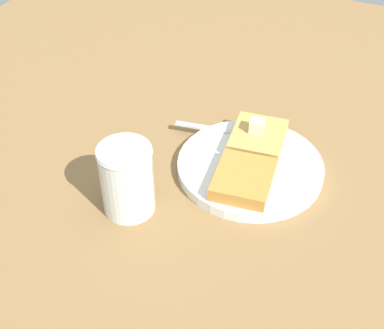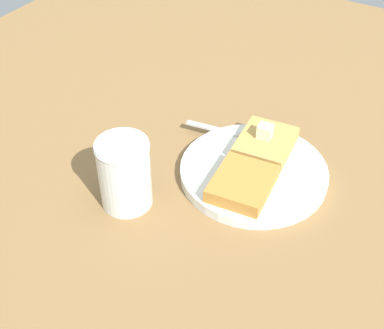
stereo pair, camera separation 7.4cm
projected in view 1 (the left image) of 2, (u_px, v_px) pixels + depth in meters
table_surface at (200, 136)px, 88.38cm from camera, size 122.74×122.74×2.70cm
plate at (250, 166)px, 79.13cm from camera, size 21.60×21.60×1.59cm
toast_slice_left at (258, 138)px, 81.64cm from camera, size 10.17×8.76×2.04cm
toast_slice_middle at (243, 179)px, 74.44cm from camera, size 10.17×8.76×2.04cm
butter_pat_primary at (257, 126)px, 80.42cm from camera, size 2.13×2.32×2.13cm
fork at (231, 132)px, 84.15cm from camera, size 3.74×16.04×0.36cm
syrup_jar at (127, 181)px, 70.77cm from camera, size 7.33×7.33×10.25cm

